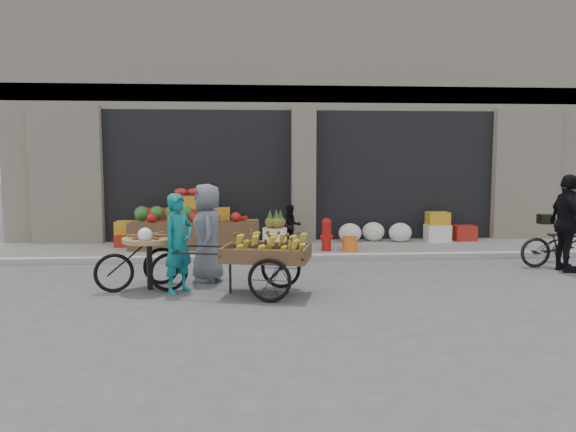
{
  "coord_description": "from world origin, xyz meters",
  "views": [
    {
      "loc": [
        -1.35,
        -8.2,
        2.11
      ],
      "look_at": [
        -0.63,
        1.42,
        1.1
      ],
      "focal_mm": 35.0,
      "sensor_mm": 36.0,
      "label": 1
    }
  ],
  "objects": [
    {
      "name": "seated_person",
      "position": [
        -0.35,
        4.2,
        0.58
      ],
      "size": [
        0.51,
        0.43,
        0.93
      ],
      "primitive_type": "imported",
      "rotation": [
        0.0,
        0.0,
        0.17
      ],
      "color": "black",
      "rests_on": "sidewalk"
    },
    {
      "name": "cyclist",
      "position": [
        4.55,
        1.65,
        0.9
      ],
      "size": [
        0.47,
        1.07,
        1.8
      ],
      "primitive_type": "imported",
      "rotation": [
        0.0,
        0.0,
        1.55
      ],
      "color": "black",
      "rests_on": "ground"
    },
    {
      "name": "tricycle_cart",
      "position": [
        -2.91,
        0.79,
        0.57
      ],
      "size": [
        1.45,
        1.07,
        0.95
      ],
      "rotation": [
        0.0,
        0.0,
        0.34
      ],
      "color": "#9E7F51",
      "rests_on": "ground"
    },
    {
      "name": "building",
      "position": [
        0.0,
        8.03,
        3.37
      ],
      "size": [
        14.0,
        6.45,
        7.0
      ],
      "color": "beige",
      "rests_on": "ground"
    },
    {
      "name": "sidewalk",
      "position": [
        0.0,
        4.1,
        0.06
      ],
      "size": [
        18.0,
        2.2,
        0.12
      ],
      "primitive_type": "cube",
      "color": "gray",
      "rests_on": "ground"
    },
    {
      "name": "fire_hydrant",
      "position": [
        0.35,
        3.55,
        0.5
      ],
      "size": [
        0.22,
        0.22,
        0.71
      ],
      "color": "#A5140F",
      "rests_on": "sidewalk"
    },
    {
      "name": "pineapple_bin",
      "position": [
        -0.75,
        3.6,
        0.37
      ],
      "size": [
        0.52,
        0.52,
        0.5
      ],
      "primitive_type": "cylinder",
      "color": "silver",
      "rests_on": "sidewalk"
    },
    {
      "name": "banana_cart",
      "position": [
        -1.1,
        0.3,
        0.67
      ],
      "size": [
        2.35,
        1.37,
        0.92
      ],
      "rotation": [
        0.0,
        0.0,
        -0.24
      ],
      "color": "brown",
      "rests_on": "ground"
    },
    {
      "name": "vendor_grey",
      "position": [
        -2.01,
        1.34,
        0.83
      ],
      "size": [
        0.64,
        0.88,
        1.67
      ],
      "primitive_type": "imported",
      "rotation": [
        0.0,
        0.0,
        -1.43
      ],
      "color": "slate",
      "rests_on": "ground"
    },
    {
      "name": "bicycle",
      "position": [
        4.75,
        2.05,
        0.45
      ],
      "size": [
        1.73,
        0.64,
        0.9
      ],
      "primitive_type": "imported",
      "rotation": [
        0.0,
        0.0,
        1.55
      ],
      "color": "black",
      "rests_on": "ground"
    },
    {
      "name": "fruit_display",
      "position": [
        -2.48,
        4.38,
        0.67
      ],
      "size": [
        3.1,
        1.12,
        1.24
      ],
      "color": "#A72217",
      "rests_on": "sidewalk"
    },
    {
      "name": "right_bay_goods",
      "position": [
        2.61,
        4.7,
        0.41
      ],
      "size": [
        3.35,
        0.6,
        0.7
      ],
      "color": "silver",
      "rests_on": "sidewalk"
    },
    {
      "name": "vendor_woman",
      "position": [
        -2.4,
        0.53,
        0.78
      ],
      "size": [
        0.64,
        0.68,
        1.56
      ],
      "primitive_type": "imported",
      "rotation": [
        0.0,
        0.0,
        0.9
      ],
      "color": "#0E6A6E",
      "rests_on": "ground"
    },
    {
      "name": "orange_bucket",
      "position": [
        0.85,
        3.5,
        0.27
      ],
      "size": [
        0.32,
        0.32,
        0.3
      ],
      "primitive_type": "cylinder",
      "color": "orange",
      "rests_on": "sidewalk"
    },
    {
      "name": "ground",
      "position": [
        0.0,
        0.0,
        0.0
      ],
      "size": [
        80.0,
        80.0,
        0.0
      ],
      "primitive_type": "plane",
      "color": "#424244",
      "rests_on": "ground"
    }
  ]
}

